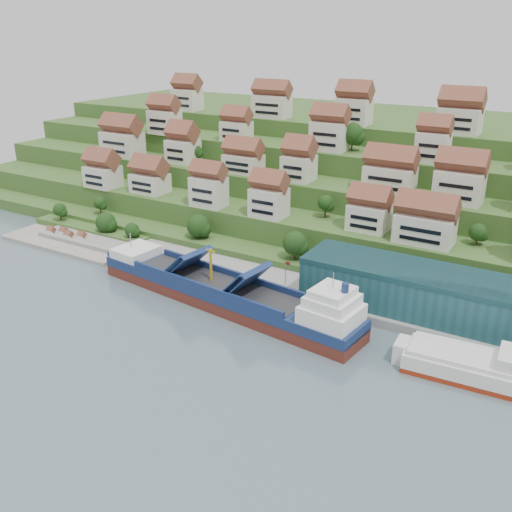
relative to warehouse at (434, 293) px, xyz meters
The scene contains 11 objects.
ground 55.18m from the warehouse, 161.90° to the right, with size 300.00×300.00×0.00m, color slate.
quay 32.64m from the warehouse, behind, with size 180.00×14.00×2.20m, color gray.
pebble_beach 110.32m from the warehouse, behind, with size 45.00×20.00×1.00m, color gray.
hillside 101.03m from the warehouse, 121.00° to the left, with size 260.00×128.00×31.00m.
hillside_village 68.62m from the warehouse, 139.36° to the left, with size 159.48×63.65×28.91m.
hillside_trees 66.35m from the warehouse, 157.20° to the left, with size 143.00×60.94×31.67m.
warehouse is the anchor object (origin of this frame).
flagpole 34.60m from the warehouse, 168.33° to the right, with size 1.28×0.16×8.00m.
beach_huts 112.29m from the warehouse, behind, with size 14.40×3.70×2.20m.
cargo_ship 47.01m from the warehouse, 158.37° to the right, with size 73.74×19.61×16.11m.
second_ship 23.52m from the warehouse, 51.75° to the right, with size 27.61×11.59×7.85m.
Camera 1 is at (77.17, -102.38, 62.61)m, focal length 40.00 mm.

